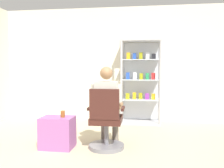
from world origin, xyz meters
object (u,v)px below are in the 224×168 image
object	(u,v)px
display_cabinet_main	(141,81)
tea_glass	(63,114)
office_chair	(106,124)
seated_shopkeeper	(107,103)
storage_crate	(58,132)

from	to	relation	value
display_cabinet_main	tea_glass	size ratio (longest dim) A/B	18.00
office_chair	seated_shopkeeper	xyz separation A→B (m)	(-0.00, 0.16, 0.32)
display_cabinet_main	seated_shopkeeper	bearing A→B (deg)	-105.78
storage_crate	seated_shopkeeper	bearing A→B (deg)	14.72
tea_glass	office_chair	bearing A→B (deg)	3.10
office_chair	seated_shopkeeper	world-z (taller)	seated_shopkeeper
display_cabinet_main	tea_glass	bearing A→B (deg)	-121.15
display_cabinet_main	office_chair	size ratio (longest dim) A/B	1.98
display_cabinet_main	storage_crate	world-z (taller)	display_cabinet_main
office_chair	tea_glass	world-z (taller)	office_chair
storage_crate	tea_glass	bearing A→B (deg)	1.26
storage_crate	tea_glass	xyz separation A→B (m)	(0.09, 0.00, 0.30)
storage_crate	tea_glass	size ratio (longest dim) A/B	4.81
storage_crate	tea_glass	distance (m)	0.31
office_chair	tea_glass	size ratio (longest dim) A/B	9.10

